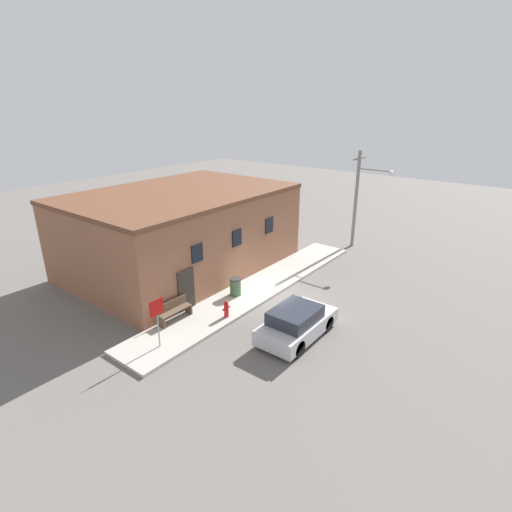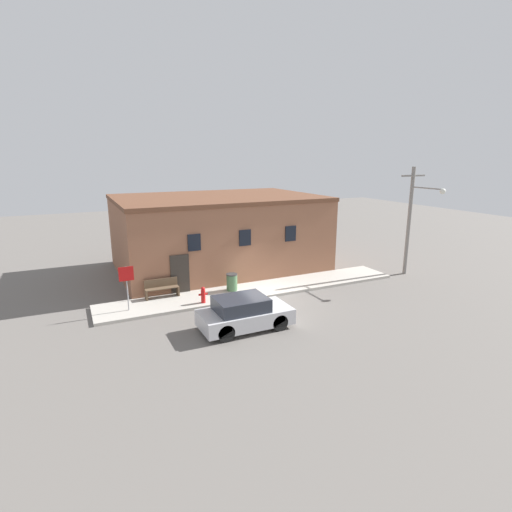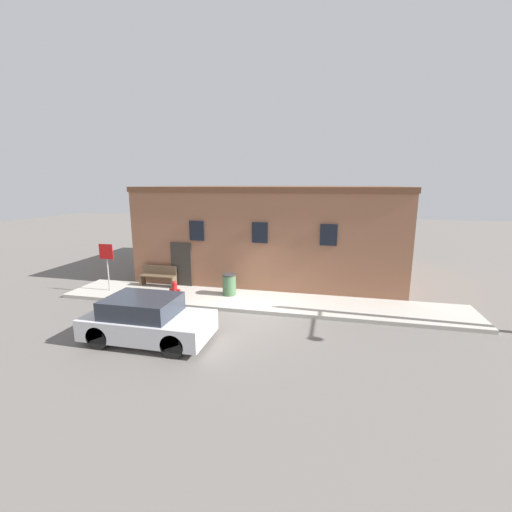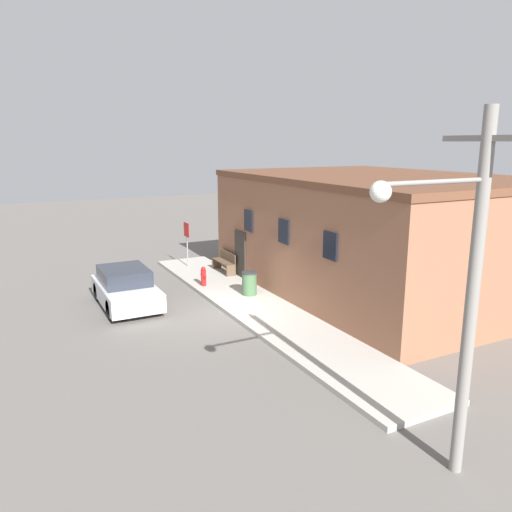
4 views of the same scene
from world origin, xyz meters
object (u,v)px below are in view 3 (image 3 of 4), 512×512
trash_bin (229,284)px  stop_sign (107,258)px  fire_hydrant (175,290)px  bench (159,276)px  parked_car (147,320)px

trash_bin → stop_sign: bearing=-173.7°
fire_hydrant → bench: bearing=134.2°
bench → trash_bin: bench is taller
stop_sign → trash_bin: bearing=6.3°
bench → stop_sign: bearing=-147.5°
stop_sign → parked_car: (4.19, -3.92, -0.95)m
parked_car → bench: bearing=115.0°
fire_hydrant → stop_sign: 3.68m
fire_hydrant → parked_car: parked_car is taller
fire_hydrant → trash_bin: trash_bin is taller
fire_hydrant → bench: size_ratio=0.48×
stop_sign → fire_hydrant: bearing=-8.8°
stop_sign → trash_bin: stop_sign is taller
fire_hydrant → bench: 2.37m
fire_hydrant → stop_sign: (-3.48, 0.54, 1.08)m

